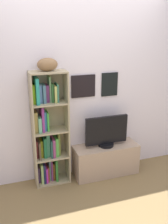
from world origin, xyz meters
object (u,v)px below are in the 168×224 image
at_px(television, 107,132).
at_px(football, 47,65).
at_px(bookshelf, 47,132).
at_px(tv_stand, 106,160).

bearing_deg(television, football, 176.49).
height_order(bookshelf, television, bookshelf).
distance_m(tv_stand, television, 0.44).
bearing_deg(bookshelf, television, -5.39).
xyz_separation_m(football, tv_stand, (0.79, -0.05, -1.41)).
xyz_separation_m(tv_stand, television, (0.00, 0.00, 0.44)).
bearing_deg(football, bookshelf, 140.59).
bearing_deg(football, tv_stand, -3.60).
relative_size(bookshelf, tv_stand, 1.67).
height_order(tv_stand, television, television).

